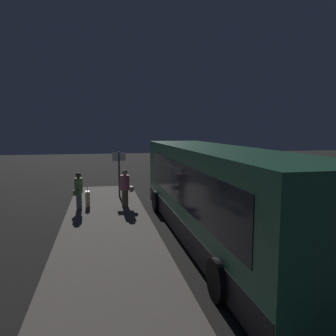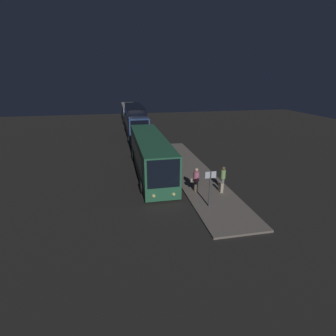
{
  "view_description": "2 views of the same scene",
  "coord_description": "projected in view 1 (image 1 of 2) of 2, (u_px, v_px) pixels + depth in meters",
  "views": [
    {
      "loc": [
        -11.05,
        3.54,
        3.78
      ],
      "look_at": [
        3.9,
        0.43,
        1.95
      ],
      "focal_mm": 35.0,
      "sensor_mm": 36.0,
      "label": 1
    },
    {
      "loc": [
        20.87,
        -3.03,
        8.04
      ],
      "look_at": [
        3.9,
        0.43,
        1.95
      ],
      "focal_mm": 28.0,
      "sensor_mm": 36.0,
      "label": 2
    }
  ],
  "objects": [
    {
      "name": "ground",
      "position": [
        201.0,
        233.0,
        11.91
      ],
      "size": [
        80.0,
        80.0,
        0.0
      ],
      "primitive_type": "plane",
      "color": "#2B2826"
    },
    {
      "name": "bus_lead",
      "position": [
        214.0,
        195.0,
        10.96
      ],
      "size": [
        12.5,
        2.74,
        3.17
      ],
      "color": "#2D704C",
      "rests_on": "ground"
    },
    {
      "name": "passenger_waiting",
      "position": [
        125.0,
        187.0,
        15.33
      ],
      "size": [
        0.54,
        0.68,
        1.77
      ],
      "rotation": [
        0.0,
        0.0,
        2.84
      ],
      "color": "#6B604C",
      "rests_on": "platform"
    },
    {
      "name": "suitcase",
      "position": [
        88.0,
        199.0,
        15.52
      ],
      "size": [
        0.44,
        0.2,
        0.96
      ],
      "color": "beige",
      "rests_on": "platform"
    },
    {
      "name": "platform",
      "position": [
        109.0,
        238.0,
        11.23
      ],
      "size": [
        20.0,
        3.46,
        0.13
      ],
      "color": "slate",
      "rests_on": "ground"
    },
    {
      "name": "sign_post",
      "position": [
        119.0,
        168.0,
        17.63
      ],
      "size": [
        0.1,
        0.72,
        2.43
      ],
      "color": "#4C4C51",
      "rests_on": "platform"
    },
    {
      "name": "passenger_boarding",
      "position": [
        79.0,
        190.0,
        14.8
      ],
      "size": [
        0.6,
        0.45,
        1.7
      ],
      "rotation": [
        0.0,
        0.0,
        1.3
      ],
      "color": "gray",
      "rests_on": "platform"
    }
  ]
}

